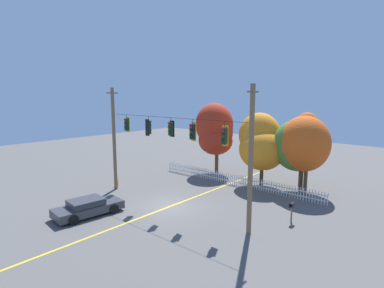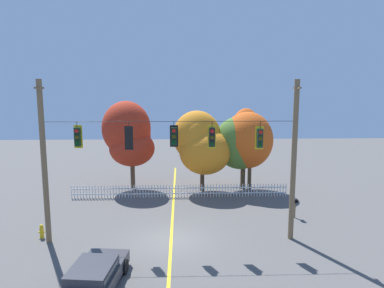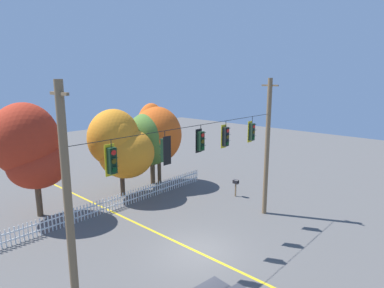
{
  "view_description": "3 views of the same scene",
  "coord_description": "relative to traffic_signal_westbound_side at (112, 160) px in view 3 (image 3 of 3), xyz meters",
  "views": [
    {
      "loc": [
        15.33,
        -15.18,
        8.05
      ],
      "look_at": [
        1.14,
        1.18,
        4.62
      ],
      "focal_mm": 28.78,
      "sensor_mm": 36.0,
      "label": 1
    },
    {
      "loc": [
        0.53,
        -18.19,
        8.13
      ],
      "look_at": [
        1.18,
        1.05,
        5.17
      ],
      "focal_mm": 32.77,
      "sensor_mm": 36.0,
      "label": 2
    },
    {
      "loc": [
        -11.47,
        -10.06,
        8.77
      ],
      "look_at": [
        1.03,
        1.32,
        5.29
      ],
      "focal_mm": 30.69,
      "sensor_mm": 36.0,
      "label": 3
    }
  ],
  "objects": [
    {
      "name": "traffic_signal_northbound_secondary",
      "position": [
        7.0,
        0.0,
        -0.04
      ],
      "size": [
        0.43,
        0.38,
        1.46
      ],
      "color": "black"
    },
    {
      "name": "traffic_signal_eastbound_side",
      "position": [
        9.54,
        0.0,
        -0.11
      ],
      "size": [
        0.43,
        0.38,
        1.52
      ],
      "color": "black"
    },
    {
      "name": "white_picket_fence",
      "position": [
        5.28,
        7.72,
        -5.23
      ],
      "size": [
        16.47,
        0.06,
        1.0
      ],
      "color": "white",
      "rests_on": "ground"
    },
    {
      "name": "ground",
      "position": [
        4.81,
        -0.01,
        -5.74
      ],
      "size": [
        80.0,
        80.0,
        0.0
      ],
      "primitive_type": "plane",
      "color": "#565451"
    },
    {
      "name": "signal_support_span",
      "position": [
        4.81,
        -0.01,
        -1.32
      ],
      "size": [
        13.5,
        1.1,
        8.7
      ],
      "color": "brown",
      "rests_on": "ground"
    },
    {
      "name": "autumn_maple_far_west",
      "position": [
        10.76,
        9.83,
        -1.52
      ],
      "size": [
        4.14,
        4.02,
        6.68
      ],
      "color": "brown",
      "rests_on": "ground"
    },
    {
      "name": "traffic_signal_northbound_primary",
      "position": [
        2.67,
        -0.02,
        -0.05
      ],
      "size": [
        0.43,
        0.38,
        1.46
      ],
      "color": "black"
    },
    {
      "name": "lane_centerline_stripe",
      "position": [
        4.81,
        -0.01,
        -5.73
      ],
      "size": [
        0.16,
        36.0,
        0.01
      ],
      "primitive_type": "cube",
      "color": "gold",
      "rests_on": "ground"
    },
    {
      "name": "autumn_maple_near_fence",
      "position": [
        1.17,
        10.45,
        -1.28
      ],
      "size": [
        4.31,
        3.98,
        7.28
      ],
      "color": "brown",
      "rests_on": "ground"
    },
    {
      "name": "roadside_mailbox",
      "position": [
        12.67,
        3.15,
        -4.67
      ],
      "size": [
        0.25,
        0.44,
        1.31
      ],
      "color": "brown",
      "rests_on": "ground"
    },
    {
      "name": "traffic_signal_southbound_primary",
      "position": [
        5.0,
        -0.0,
        0.01
      ],
      "size": [
        0.43,
        0.38,
        1.36
      ],
      "color": "black"
    },
    {
      "name": "autumn_oak_far_east",
      "position": [
        10.14,
        9.72,
        -1.82
      ],
      "size": [
        4.07,
        3.52,
        6.03
      ],
      "color": "brown",
      "rests_on": "ground"
    },
    {
      "name": "traffic_signal_westbound_side",
      "position": [
        0.0,
        0.0,
        0.0
      ],
      "size": [
        0.43,
        0.38,
        1.4
      ],
      "color": "black"
    },
    {
      "name": "autumn_maple_mid",
      "position": [
        6.92,
        9.32,
        -1.84
      ],
      "size": [
        4.6,
        4.24,
        6.53
      ],
      "color": "#473828",
      "rests_on": "ground"
    }
  ]
}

